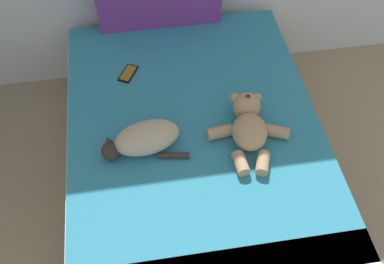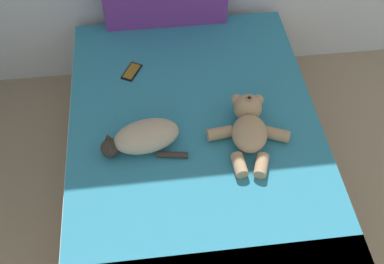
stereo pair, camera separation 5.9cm
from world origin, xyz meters
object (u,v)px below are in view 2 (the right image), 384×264
object	(u,v)px
bed	(196,160)
cell_phone	(132,72)
cat	(143,138)
teddy_bear	(249,127)

from	to	relation	value
bed	cell_phone	size ratio (longest dim) A/B	12.24
cat	teddy_bear	world-z (taller)	teddy_bear
bed	teddy_bear	distance (m)	0.43
bed	cell_phone	bearing A→B (deg)	123.45
cell_phone	cat	bearing A→B (deg)	-85.35
bed	cat	xyz separation A→B (m)	(-0.28, -0.07, 0.33)
cat	teddy_bear	bearing A→B (deg)	0.89
cat	cell_phone	size ratio (longest dim) A/B	2.67
cell_phone	teddy_bear	bearing A→B (deg)	-42.82
cell_phone	bed	bearing A→B (deg)	-56.55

